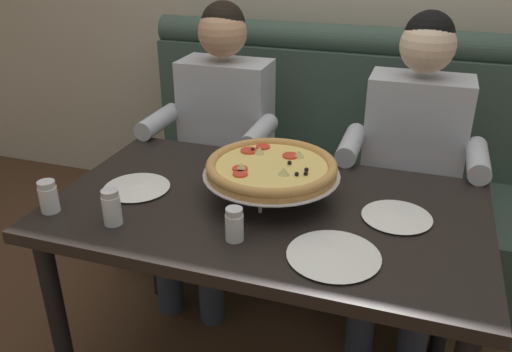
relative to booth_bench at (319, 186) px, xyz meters
name	(u,v)px	position (x,y,z in m)	size (l,w,h in m)	color
booth_bench	(319,186)	(0.00, 0.00, 0.00)	(1.85, 0.78, 1.13)	#384C42
dining_table	(267,229)	(0.00, -0.87, 0.26)	(1.37, 0.80, 0.75)	black
diner_left	(218,135)	(-0.42, -0.27, 0.31)	(0.54, 0.64, 1.27)	#2D3342
diner_right	(411,159)	(0.42, -0.27, 0.31)	(0.54, 0.64, 1.27)	#2D3342
pizza	(271,168)	(-0.01, -0.81, 0.45)	(0.45, 0.45, 0.13)	silver
shaker_parmesan	(49,199)	(-0.63, -1.12, 0.39)	(0.06, 0.06, 0.10)	white
shaker_pepper_flakes	(112,210)	(-0.40, -1.13, 0.40)	(0.06, 0.06, 0.11)	white
shaker_oregano	(234,226)	(-0.03, -1.10, 0.39)	(0.05, 0.05, 0.10)	white
plate_near_left	(334,254)	(0.26, -1.09, 0.36)	(0.26, 0.26, 0.02)	white
plate_near_right	(397,215)	(0.40, -0.83, 0.36)	(0.21, 0.21, 0.02)	white
plate_far_side	(137,186)	(-0.45, -0.90, 0.36)	(0.22, 0.22, 0.02)	white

